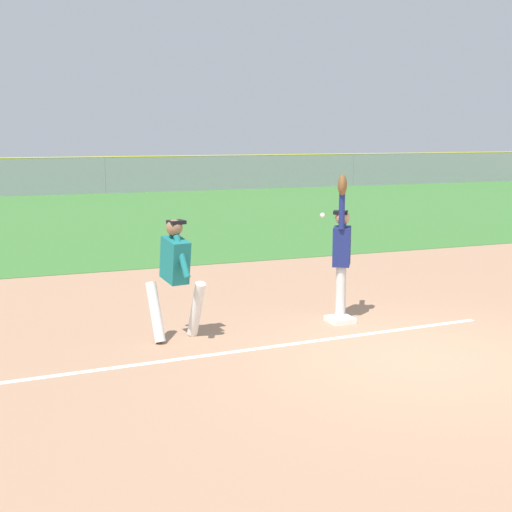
% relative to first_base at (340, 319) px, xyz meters
% --- Properties ---
extents(ground_plane, '(79.76, 79.76, 0.00)m').
position_rel_first_base_xyz_m(ground_plane, '(0.13, -1.84, -0.04)').
color(ground_plane, tan).
extents(outfield_grass, '(54.04, 19.23, 0.01)m').
position_rel_first_base_xyz_m(outfield_grass, '(0.13, 14.85, -0.04)').
color(outfield_grass, '#3D7533').
rests_on(outfield_grass, ground_plane).
extents(chalk_foul_line, '(11.99, 0.61, 0.01)m').
position_rel_first_base_xyz_m(chalk_foul_line, '(-4.00, -0.90, -0.04)').
color(chalk_foul_line, white).
rests_on(chalk_foul_line, ground_plane).
extents(first_base, '(0.40, 0.40, 0.08)m').
position_rel_first_base_xyz_m(first_base, '(0.00, 0.00, 0.00)').
color(first_base, white).
rests_on(first_base, ground_plane).
extents(fielder, '(0.56, 0.82, 2.28)m').
position_rel_first_base_xyz_m(fielder, '(0.12, 0.22, 1.08)').
color(fielder, silver).
rests_on(fielder, ground_plane).
extents(runner, '(0.81, 0.84, 1.72)m').
position_rel_first_base_xyz_m(runner, '(-2.60, 0.01, 0.96)').
color(runner, white).
rests_on(runner, ground_plane).
extents(baseball, '(0.07, 0.07, 0.07)m').
position_rel_first_base_xyz_m(baseball, '(-0.26, 0.15, 1.62)').
color(baseball, white).
extents(outfield_fence, '(54.12, 0.08, 1.78)m').
position_rel_first_base_xyz_m(outfield_fence, '(0.13, 24.46, 0.85)').
color(outfield_fence, '#93999E').
rests_on(outfield_fence, ground_plane).
extents(parked_car_blue, '(4.51, 2.34, 1.25)m').
position_rel_first_base_xyz_m(parked_car_blue, '(0.06, 27.73, 0.63)').
color(parked_car_blue, '#23389E').
rests_on(parked_car_blue, ground_plane).
extents(parked_car_black, '(4.55, 2.41, 1.25)m').
position_rel_first_base_xyz_m(parked_car_black, '(5.68, 28.01, 0.63)').
color(parked_car_black, black).
rests_on(parked_car_black, ground_plane).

